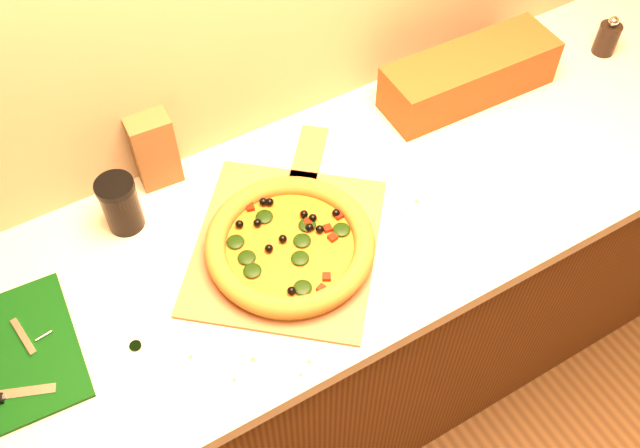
{
  "coord_description": "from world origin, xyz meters",
  "views": [
    {
      "loc": [
        -0.55,
        0.58,
        2.16
      ],
      "look_at": [
        -0.09,
        1.38,
        0.96
      ],
      "focal_mm": 40.0,
      "sensor_mm": 36.0,
      "label": 1
    }
  ],
  "objects_px": {
    "dark_jar": "(121,204)",
    "cutting_board": "(19,354)",
    "rolling_pin": "(450,63)",
    "pizza": "(290,245)",
    "pepper_grinder": "(607,38)",
    "pizza_peel": "(288,239)"
  },
  "relations": [
    {
      "from": "pizza_peel",
      "to": "pepper_grinder",
      "type": "height_order",
      "value": "pepper_grinder"
    },
    {
      "from": "cutting_board",
      "to": "pizza",
      "type": "bearing_deg",
      "value": -1.41
    },
    {
      "from": "dark_jar",
      "to": "cutting_board",
      "type": "bearing_deg",
      "value": -146.0
    },
    {
      "from": "rolling_pin",
      "to": "pepper_grinder",
      "type": "bearing_deg",
      "value": -19.17
    },
    {
      "from": "pepper_grinder",
      "to": "dark_jar",
      "type": "bearing_deg",
      "value": 176.01
    },
    {
      "from": "pizza_peel",
      "to": "rolling_pin",
      "type": "xyz_separation_m",
      "value": [
        0.64,
        0.27,
        0.02
      ]
    },
    {
      "from": "pizza",
      "to": "dark_jar",
      "type": "xyz_separation_m",
      "value": [
        -0.28,
        0.25,
        0.04
      ]
    },
    {
      "from": "pizza_peel",
      "to": "cutting_board",
      "type": "bearing_deg",
      "value": -141.78
    },
    {
      "from": "pizza",
      "to": "cutting_board",
      "type": "xyz_separation_m",
      "value": [
        -0.58,
        0.05,
        -0.03
      ]
    },
    {
      "from": "pizza_peel",
      "to": "cutting_board",
      "type": "height_order",
      "value": "cutting_board"
    },
    {
      "from": "pizza",
      "to": "pepper_grinder",
      "type": "bearing_deg",
      "value": 8.67
    },
    {
      "from": "pizza_peel",
      "to": "rolling_pin",
      "type": "distance_m",
      "value": 0.69
    },
    {
      "from": "pizza_peel",
      "to": "pepper_grinder",
      "type": "distance_m",
      "value": 1.06
    },
    {
      "from": "pizza_peel",
      "to": "rolling_pin",
      "type": "height_order",
      "value": "rolling_pin"
    },
    {
      "from": "pizza",
      "to": "dark_jar",
      "type": "distance_m",
      "value": 0.38
    },
    {
      "from": "cutting_board",
      "to": "pepper_grinder",
      "type": "height_order",
      "value": "pepper_grinder"
    },
    {
      "from": "cutting_board",
      "to": "dark_jar",
      "type": "xyz_separation_m",
      "value": [
        0.3,
        0.2,
        0.06
      ]
    },
    {
      "from": "pizza",
      "to": "rolling_pin",
      "type": "distance_m",
      "value": 0.72
    },
    {
      "from": "pizza",
      "to": "cutting_board",
      "type": "height_order",
      "value": "pizza"
    },
    {
      "from": "pepper_grinder",
      "to": "pizza_peel",
      "type": "bearing_deg",
      "value": -173.03
    },
    {
      "from": "pizza",
      "to": "cutting_board",
      "type": "bearing_deg",
      "value": 174.76
    },
    {
      "from": "rolling_pin",
      "to": "dark_jar",
      "type": "bearing_deg",
      "value": -176.88
    }
  ]
}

